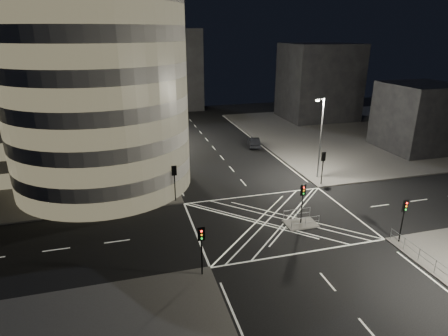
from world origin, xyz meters
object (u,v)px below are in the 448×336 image
object	(u,v)px
traffic_signal_nl	(201,242)
traffic_signal_nr	(404,213)
street_lamp_left_far	(149,110)
traffic_signal_fr	(323,162)
traffic_signal_island	(303,197)
street_lamp_left_near	(161,140)
sedan	(254,142)
central_island	(301,224)
street_lamp_right_far	(321,136)
traffic_signal_fl	(174,177)

from	to	relation	value
traffic_signal_nl	traffic_signal_nr	xyz separation A→B (m)	(17.60, 0.00, 0.00)
traffic_signal_nr	street_lamp_left_far	bearing A→B (deg)	116.36
traffic_signal_fr	traffic_signal_island	world-z (taller)	same
street_lamp_left_near	sedan	world-z (taller)	street_lamp_left_near
central_island	street_lamp_left_far	xyz separation A→B (m)	(-11.44, 31.50, 5.47)
traffic_signal_nr	traffic_signal_island	size ratio (longest dim) A/B	1.00
traffic_signal_nr	sedan	world-z (taller)	traffic_signal_nr
street_lamp_right_far	traffic_signal_nl	bearing A→B (deg)	-139.09
street_lamp_left_far	traffic_signal_nl	bearing A→B (deg)	-89.01
central_island	traffic_signal_island	size ratio (longest dim) A/B	0.75
traffic_signal_nl	traffic_signal_nr	size ratio (longest dim) A/B	1.00
traffic_signal_nl	traffic_signal_island	distance (m)	12.03
traffic_signal_fl	sedan	size ratio (longest dim) A/B	0.86
traffic_signal_fr	street_lamp_right_far	world-z (taller)	street_lamp_right_far
traffic_signal_nl	traffic_signal_island	bearing A→B (deg)	26.14
central_island	street_lamp_left_far	distance (m)	33.95
traffic_signal_nr	street_lamp_right_far	distance (m)	16.03
central_island	traffic_signal_island	bearing A→B (deg)	0.00
central_island	street_lamp_left_near	world-z (taller)	street_lamp_left_near
traffic_signal_fr	traffic_signal_island	bearing A→B (deg)	-129.33
central_island	traffic_signal_nr	size ratio (longest dim) A/B	0.75
street_lamp_right_far	sedan	bearing A→B (deg)	101.86
central_island	street_lamp_left_near	distance (m)	18.52
traffic_signal_nr	traffic_signal_fr	bearing A→B (deg)	90.00
traffic_signal_fl	traffic_signal_nr	xyz separation A→B (m)	(17.60, -13.60, 0.00)
traffic_signal_island	street_lamp_left_near	bearing A→B (deg)	130.27
traffic_signal_nl	street_lamp_right_far	world-z (taller)	street_lamp_right_far
street_lamp_left_near	traffic_signal_fr	bearing A→B (deg)	-15.92
traffic_signal_nl	traffic_signal_fr	distance (m)	22.24
street_lamp_left_near	traffic_signal_island	bearing A→B (deg)	-49.73
traffic_signal_island	traffic_signal_fl	bearing A→B (deg)	142.46
street_lamp_left_near	street_lamp_left_far	xyz separation A→B (m)	(0.00, 18.00, 0.00)
street_lamp_left_near	street_lamp_left_far	world-z (taller)	same
traffic_signal_nr	sedan	xyz separation A→B (m)	(-2.49, 30.70, -2.14)
traffic_signal_fl	traffic_signal_island	bearing A→B (deg)	-37.54
traffic_signal_nl	traffic_signal_nr	world-z (taller)	same
traffic_signal_nl	street_lamp_left_far	bearing A→B (deg)	90.99
traffic_signal_fr	traffic_signal_nr	world-z (taller)	same
sedan	traffic_signal_island	bearing A→B (deg)	92.37
traffic_signal_fr	street_lamp_left_near	distance (m)	19.14
street_lamp_left_near	sedan	size ratio (longest dim) A/B	2.14
traffic_signal_fr	street_lamp_right_far	bearing A→B (deg)	73.89
traffic_signal_nl	street_lamp_left_near	size ratio (longest dim) A/B	0.40
traffic_signal_island	street_lamp_right_far	distance (m)	13.13
traffic_signal_fl	street_lamp_right_far	bearing A→B (deg)	6.88
traffic_signal_nr	traffic_signal_fl	bearing A→B (deg)	142.31
street_lamp_left_far	traffic_signal_fr	bearing A→B (deg)	-51.83
traffic_signal_fl	traffic_signal_nr	distance (m)	22.24
traffic_signal_fl	traffic_signal_nr	size ratio (longest dim) A/B	1.00
central_island	traffic_signal_fr	xyz separation A→B (m)	(6.80, 8.30, 2.84)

